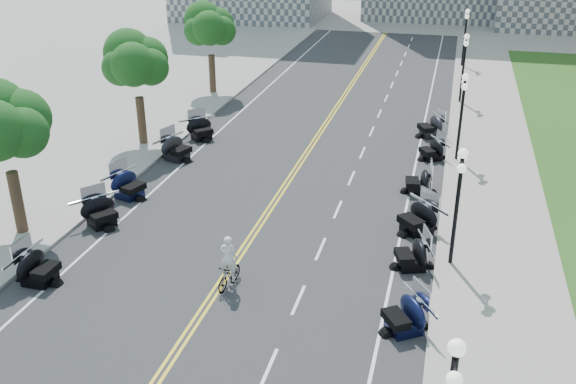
# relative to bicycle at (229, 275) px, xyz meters

# --- Properties ---
(ground) EXTENTS (160.00, 160.00, 0.00)m
(ground) POSITION_rel_bicycle_xyz_m (-0.40, -0.25, -0.51)
(ground) COLOR gray
(road) EXTENTS (16.00, 90.00, 0.01)m
(road) POSITION_rel_bicycle_xyz_m (-0.40, 9.75, -0.50)
(road) COLOR #333335
(road) RESTS_ON ground
(centerline_yellow_a) EXTENTS (0.12, 90.00, 0.00)m
(centerline_yellow_a) POSITION_rel_bicycle_xyz_m (-0.52, 9.75, -0.49)
(centerline_yellow_a) COLOR yellow
(centerline_yellow_a) RESTS_ON road
(centerline_yellow_b) EXTENTS (0.12, 90.00, 0.00)m
(centerline_yellow_b) POSITION_rel_bicycle_xyz_m (-0.28, 9.75, -0.49)
(centerline_yellow_b) COLOR yellow
(centerline_yellow_b) RESTS_ON road
(edge_line_north) EXTENTS (0.12, 90.00, 0.00)m
(edge_line_north) POSITION_rel_bicycle_xyz_m (6.00, 9.75, -0.49)
(edge_line_north) COLOR white
(edge_line_north) RESTS_ON road
(edge_line_south) EXTENTS (0.12, 90.00, 0.00)m
(edge_line_south) POSITION_rel_bicycle_xyz_m (-6.80, 9.75, -0.49)
(edge_line_south) COLOR white
(edge_line_south) RESTS_ON road
(lane_dash_5) EXTENTS (0.12, 2.00, 0.00)m
(lane_dash_5) POSITION_rel_bicycle_xyz_m (2.80, -4.25, -0.49)
(lane_dash_5) COLOR white
(lane_dash_5) RESTS_ON road
(lane_dash_6) EXTENTS (0.12, 2.00, 0.00)m
(lane_dash_6) POSITION_rel_bicycle_xyz_m (2.80, -0.25, -0.49)
(lane_dash_6) COLOR white
(lane_dash_6) RESTS_ON road
(lane_dash_7) EXTENTS (0.12, 2.00, 0.00)m
(lane_dash_7) POSITION_rel_bicycle_xyz_m (2.80, 3.75, -0.49)
(lane_dash_7) COLOR white
(lane_dash_7) RESTS_ON road
(lane_dash_8) EXTENTS (0.12, 2.00, 0.00)m
(lane_dash_8) POSITION_rel_bicycle_xyz_m (2.80, 7.75, -0.49)
(lane_dash_8) COLOR white
(lane_dash_8) RESTS_ON road
(lane_dash_9) EXTENTS (0.12, 2.00, 0.00)m
(lane_dash_9) POSITION_rel_bicycle_xyz_m (2.80, 11.75, -0.49)
(lane_dash_9) COLOR white
(lane_dash_9) RESTS_ON road
(lane_dash_10) EXTENTS (0.12, 2.00, 0.00)m
(lane_dash_10) POSITION_rel_bicycle_xyz_m (2.80, 15.75, -0.49)
(lane_dash_10) COLOR white
(lane_dash_10) RESTS_ON road
(lane_dash_11) EXTENTS (0.12, 2.00, 0.00)m
(lane_dash_11) POSITION_rel_bicycle_xyz_m (2.80, 19.75, -0.49)
(lane_dash_11) COLOR white
(lane_dash_11) RESTS_ON road
(lane_dash_12) EXTENTS (0.12, 2.00, 0.00)m
(lane_dash_12) POSITION_rel_bicycle_xyz_m (2.80, 23.75, -0.49)
(lane_dash_12) COLOR white
(lane_dash_12) RESTS_ON road
(lane_dash_13) EXTENTS (0.12, 2.00, 0.00)m
(lane_dash_13) POSITION_rel_bicycle_xyz_m (2.80, 27.75, -0.49)
(lane_dash_13) COLOR white
(lane_dash_13) RESTS_ON road
(lane_dash_14) EXTENTS (0.12, 2.00, 0.00)m
(lane_dash_14) POSITION_rel_bicycle_xyz_m (2.80, 31.75, -0.49)
(lane_dash_14) COLOR white
(lane_dash_14) RESTS_ON road
(lane_dash_15) EXTENTS (0.12, 2.00, 0.00)m
(lane_dash_15) POSITION_rel_bicycle_xyz_m (2.80, 35.75, -0.49)
(lane_dash_15) COLOR white
(lane_dash_15) RESTS_ON road
(lane_dash_16) EXTENTS (0.12, 2.00, 0.00)m
(lane_dash_16) POSITION_rel_bicycle_xyz_m (2.80, 39.75, -0.49)
(lane_dash_16) COLOR white
(lane_dash_16) RESTS_ON road
(lane_dash_17) EXTENTS (0.12, 2.00, 0.00)m
(lane_dash_17) POSITION_rel_bicycle_xyz_m (2.80, 43.75, -0.49)
(lane_dash_17) COLOR white
(lane_dash_17) RESTS_ON road
(lane_dash_18) EXTENTS (0.12, 2.00, 0.00)m
(lane_dash_18) POSITION_rel_bicycle_xyz_m (2.80, 47.75, -0.49)
(lane_dash_18) COLOR white
(lane_dash_18) RESTS_ON road
(lane_dash_19) EXTENTS (0.12, 2.00, 0.00)m
(lane_dash_19) POSITION_rel_bicycle_xyz_m (2.80, 51.75, -0.49)
(lane_dash_19) COLOR white
(lane_dash_19) RESTS_ON road
(sidewalk_north) EXTENTS (5.00, 90.00, 0.15)m
(sidewalk_north) POSITION_rel_bicycle_xyz_m (10.10, 9.75, -0.43)
(sidewalk_north) COLOR #9E9991
(sidewalk_north) RESTS_ON ground
(sidewalk_south) EXTENTS (5.00, 90.00, 0.15)m
(sidewalk_south) POSITION_rel_bicycle_xyz_m (-10.90, 9.75, -0.43)
(sidewalk_south) COLOR #9E9991
(sidewalk_south) RESTS_ON ground
(street_lamp_2) EXTENTS (0.50, 1.20, 4.90)m
(street_lamp_2) POSITION_rel_bicycle_xyz_m (8.20, 3.75, 2.09)
(street_lamp_2) COLOR black
(street_lamp_2) RESTS_ON sidewalk_north
(street_lamp_3) EXTENTS (0.50, 1.20, 4.90)m
(street_lamp_3) POSITION_rel_bicycle_xyz_m (8.20, 15.75, 2.09)
(street_lamp_3) COLOR black
(street_lamp_3) RESTS_ON sidewalk_north
(street_lamp_4) EXTENTS (0.50, 1.20, 4.90)m
(street_lamp_4) POSITION_rel_bicycle_xyz_m (8.20, 27.75, 2.09)
(street_lamp_4) COLOR black
(street_lamp_4) RESTS_ON sidewalk_north
(street_lamp_5) EXTENTS (0.50, 1.20, 4.90)m
(street_lamp_5) POSITION_rel_bicycle_xyz_m (8.20, 39.75, 2.09)
(street_lamp_5) COLOR black
(street_lamp_5) RESTS_ON sidewalk_north
(tree_2) EXTENTS (4.80, 4.80, 9.20)m
(tree_2) POSITION_rel_bicycle_xyz_m (-10.40, 1.75, 4.24)
(tree_2) COLOR #235619
(tree_2) RESTS_ON sidewalk_south
(tree_3) EXTENTS (4.80, 4.80, 9.20)m
(tree_3) POSITION_rel_bicycle_xyz_m (-10.40, 13.75, 4.24)
(tree_3) COLOR #235619
(tree_3) RESTS_ON sidewalk_south
(tree_4) EXTENTS (4.80, 4.80, 9.20)m
(tree_4) POSITION_rel_bicycle_xyz_m (-10.40, 25.75, 4.24)
(tree_4) COLOR #235619
(tree_4) RESTS_ON sidewalk_south
(motorcycle_n_5) EXTENTS (2.82, 2.82, 1.42)m
(motorcycle_n_5) POSITION_rel_bicycle_xyz_m (6.77, -1.16, 0.20)
(motorcycle_n_5) COLOR black
(motorcycle_n_5) RESTS_ON road
(motorcycle_n_6) EXTENTS (2.51, 2.51, 1.38)m
(motorcycle_n_6) POSITION_rel_bicycle_xyz_m (6.67, 3.17, 0.18)
(motorcycle_n_6) COLOR black
(motorcycle_n_6) RESTS_ON road
(motorcycle_n_7) EXTENTS (3.14, 3.14, 1.55)m
(motorcycle_n_7) POSITION_rel_bicycle_xyz_m (6.66, 6.36, 0.27)
(motorcycle_n_7) COLOR black
(motorcycle_n_7) RESTS_ON road
(motorcycle_n_8) EXTENTS (2.26, 2.26, 1.42)m
(motorcycle_n_8) POSITION_rel_bicycle_xyz_m (6.41, 10.69, 0.20)
(motorcycle_n_8) COLOR black
(motorcycle_n_8) RESTS_ON road
(motorcycle_n_9) EXTENTS (2.59, 2.59, 1.32)m
(motorcycle_n_9) POSITION_rel_bicycle_xyz_m (6.81, 15.67, 0.15)
(motorcycle_n_9) COLOR black
(motorcycle_n_9) RESTS_ON road
(motorcycle_n_10) EXTENTS (2.93, 2.93, 1.54)m
(motorcycle_n_10) POSITION_rel_bicycle_xyz_m (6.53, 19.66, 0.26)
(motorcycle_n_10) COLOR black
(motorcycle_n_10) RESTS_ON road
(motorcycle_s_5) EXTENTS (2.13, 2.13, 1.47)m
(motorcycle_s_5) POSITION_rel_bicycle_xyz_m (-7.25, -1.60, 0.23)
(motorcycle_s_5) COLOR black
(motorcycle_s_5) RESTS_ON road
(motorcycle_s_6) EXTENTS (2.93, 2.93, 1.47)m
(motorcycle_s_6) POSITION_rel_bicycle_xyz_m (-7.39, 3.40, 0.23)
(motorcycle_s_6) COLOR black
(motorcycle_s_6) RESTS_ON road
(motorcycle_s_7) EXTENTS (2.70, 2.70, 1.50)m
(motorcycle_s_7) POSITION_rel_bicycle_xyz_m (-7.61, 6.52, 0.24)
(motorcycle_s_7) COLOR black
(motorcycle_s_7) RESTS_ON road
(motorcycle_s_8) EXTENTS (2.77, 2.77, 1.53)m
(motorcycle_s_8) POSITION_rel_bicycle_xyz_m (-7.39, 11.93, 0.26)
(motorcycle_s_8) COLOR black
(motorcycle_s_8) RESTS_ON road
(motorcycle_s_9) EXTENTS (2.97, 2.97, 1.47)m
(motorcycle_s_9) POSITION_rel_bicycle_xyz_m (-7.35, 15.61, 0.23)
(motorcycle_s_9) COLOR black
(motorcycle_s_9) RESTS_ON road
(bicycle) EXTENTS (0.76, 1.74, 1.01)m
(bicycle) POSITION_rel_bicycle_xyz_m (0.00, 0.00, 0.00)
(bicycle) COLOR #A51414
(bicycle) RESTS_ON road
(cyclist_rider) EXTENTS (0.67, 0.44, 1.84)m
(cyclist_rider) POSITION_rel_bicycle_xyz_m (0.00, -0.00, 1.42)
(cyclist_rider) COLOR beige
(cyclist_rider) RESTS_ON bicycle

